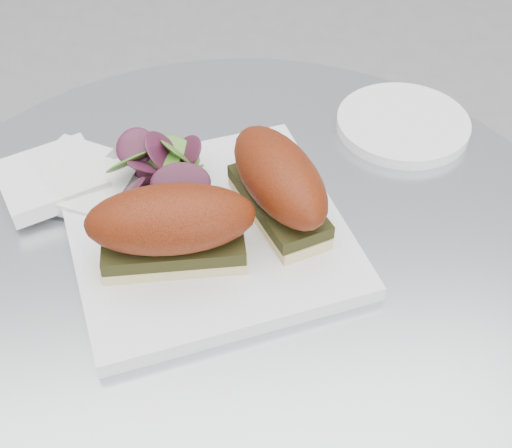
{
  "coord_description": "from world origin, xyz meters",
  "views": [
    {
      "loc": [
        -0.04,
        -0.47,
        1.23
      ],
      "look_at": [
        0.02,
        -0.0,
        0.77
      ],
      "focal_mm": 50.0,
      "sensor_mm": 36.0,
      "label": 1
    }
  ],
  "objects": [
    {
      "name": "sandwich_left",
      "position": [
        -0.06,
        -0.02,
        0.79
      ],
      "size": [
        0.15,
        0.07,
        0.08
      ],
      "rotation": [
        0.0,
        0.0,
        -0.02
      ],
      "color": "#D6C985",
      "rests_on": "plate"
    },
    {
      "name": "sandwich_right",
      "position": [
        0.04,
        0.03,
        0.79
      ],
      "size": [
        0.11,
        0.16,
        0.08
      ],
      "rotation": [
        0.0,
        0.0,
        -1.25
      ],
      "color": "#D6C985",
      "rests_on": "plate"
    },
    {
      "name": "table",
      "position": [
        0.0,
        0.0,
        0.49
      ],
      "size": [
        0.7,
        0.7,
        0.73
      ],
      "color": "silver",
      "rests_on": "ground"
    },
    {
      "name": "saucer",
      "position": [
        0.21,
        0.17,
        0.74
      ],
      "size": [
        0.15,
        0.15,
        0.01
      ],
      "primitive_type": "cylinder",
      "color": "white",
      "rests_on": "table"
    },
    {
      "name": "plate",
      "position": [
        -0.03,
        0.02,
        0.74
      ],
      "size": [
        0.31,
        0.31,
        0.02
      ],
      "primitive_type": "cube",
      "rotation": [
        0.0,
        0.0,
        0.2
      ],
      "color": "white",
      "rests_on": "table"
    },
    {
      "name": "napkin",
      "position": [
        -0.17,
        0.1,
        0.74
      ],
      "size": [
        0.14,
        0.14,
        0.02
      ],
      "primitive_type": null,
      "rotation": [
        0.0,
        0.0,
        0.06
      ],
      "color": "white",
      "rests_on": "table"
    },
    {
      "name": "salad",
      "position": [
        -0.06,
        0.1,
        0.77
      ],
      "size": [
        0.12,
        0.12,
        0.05
      ],
      "primitive_type": null,
      "color": "#528D2E",
      "rests_on": "plate"
    }
  ]
}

